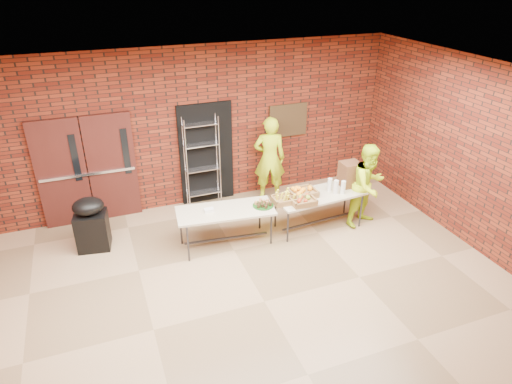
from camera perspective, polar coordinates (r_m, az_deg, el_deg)
room at (r=6.10m, az=1.19°, el=-2.06°), size 8.08×7.08×3.28m
double_doors at (r=9.09m, az=-20.29°, el=2.54°), size 1.78×0.12×2.10m
dark_doorway at (r=9.35m, az=-6.22°, el=4.78°), size 1.10×0.06×2.10m
bronze_plaque at (r=9.74m, az=4.03°, el=8.93°), size 0.85×0.04×0.70m
wire_rack at (r=9.23m, az=-6.73°, el=3.76°), size 0.69×0.24×1.89m
table_left at (r=7.96m, az=-3.84°, el=-2.61°), size 1.76×0.90×0.69m
table_right at (r=8.54m, az=7.90°, el=-0.60°), size 1.75×0.84×0.70m
basket_bananas at (r=8.14m, az=3.61°, el=-0.90°), size 0.43×0.34×0.13m
basket_oranges at (r=8.39m, az=5.88°, el=-0.06°), size 0.49×0.38×0.15m
basket_apples at (r=8.12m, az=5.89°, el=-1.09°), size 0.43×0.34×0.13m
muffin_tray at (r=8.02m, az=0.90°, el=-1.48°), size 0.37×0.37×0.09m
napkin_box at (r=7.89m, az=-5.91°, el=-2.27°), size 0.17×0.11×0.06m
coffee_dispenser at (r=8.84m, az=11.65°, el=2.21°), size 0.36×0.32×0.48m
cup_stack_front at (r=8.53m, az=9.95°, el=0.62°), size 0.09×0.09×0.26m
cup_stack_mid at (r=8.54m, az=10.84°, el=0.56°), size 0.09×0.09×0.26m
cup_stack_back at (r=8.61m, az=9.20°, el=0.91°), size 0.08×0.08×0.25m
covered_grill at (r=8.42m, az=-19.89°, el=-3.73°), size 0.60×0.53×0.98m
volunteer_woman at (r=9.45m, az=1.70°, el=4.19°), size 0.75×0.61×1.79m
volunteer_man at (r=8.78m, az=13.87°, el=0.82°), size 0.93×0.82×1.61m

